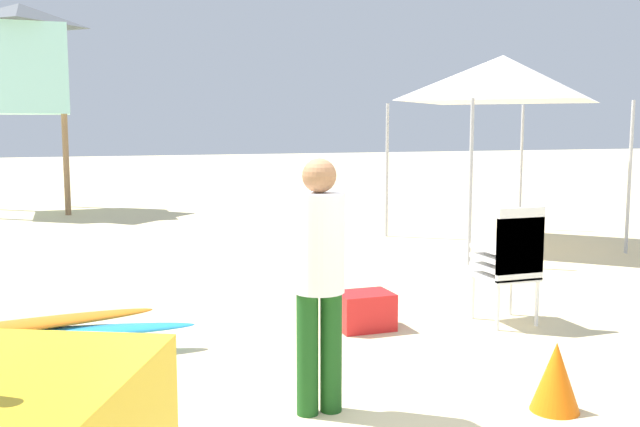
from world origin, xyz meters
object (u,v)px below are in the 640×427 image
surfboard_pile (22,339)px  cooler_box (364,311)px  stacked_plastic_chairs (512,256)px  traffic_cone_far (556,377)px  popup_canopy (503,79)px  lifeguard_tower (22,59)px  lifeguard_near_center (319,270)px

surfboard_pile → cooler_box: bearing=-1.8°
stacked_plastic_chairs → traffic_cone_far: bearing=-116.1°
popup_canopy → traffic_cone_far: (-3.35, -5.76, -2.30)m
traffic_cone_far → cooler_box: bearing=101.2°
traffic_cone_far → surfboard_pile: bearing=145.9°
stacked_plastic_chairs → popup_canopy: (2.45, 3.94, 1.88)m
traffic_cone_far → cooler_box: size_ratio=0.93×
popup_canopy → traffic_cone_far: popup_canopy is taller
lifeguard_tower → traffic_cone_far: lifeguard_tower is taller
lifeguard_near_center → popup_canopy: 7.30m
lifeguard_near_center → cooler_box: lifeguard_near_center is taller
surfboard_pile → lifeguard_tower: bearing=92.1°
popup_canopy → cooler_box: bearing=-136.3°
surfboard_pile → traffic_cone_far: bearing=-34.1°
lifeguard_near_center → traffic_cone_far: (1.45, -0.48, -0.71)m
lifeguard_near_center → lifeguard_tower: lifeguard_tower is taller
surfboard_pile → lifeguard_near_center: 2.68m
surfboard_pile → popup_canopy: 7.89m
lifeguard_near_center → traffic_cone_far: bearing=-18.4°
traffic_cone_far → lifeguard_near_center: bearing=161.6°
cooler_box → stacked_plastic_chairs: bearing=-14.3°
surfboard_pile → traffic_cone_far: size_ratio=5.67×
stacked_plastic_chairs → surfboard_pile: 4.26m
lifeguard_tower → traffic_cone_far: size_ratio=9.43×
lifeguard_near_center → cooler_box: 2.11m
lifeguard_near_center → stacked_plastic_chairs: bearing=29.7°
surfboard_pile → cooler_box: 2.89m
stacked_plastic_chairs → surfboard_pile: stacked_plastic_chairs is taller
popup_canopy → lifeguard_tower: bearing=135.8°
lifeguard_near_center → lifeguard_tower: size_ratio=0.38×
popup_canopy → lifeguard_tower: size_ratio=0.67×
surfboard_pile → lifeguard_near_center: (1.86, -1.77, 0.77)m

